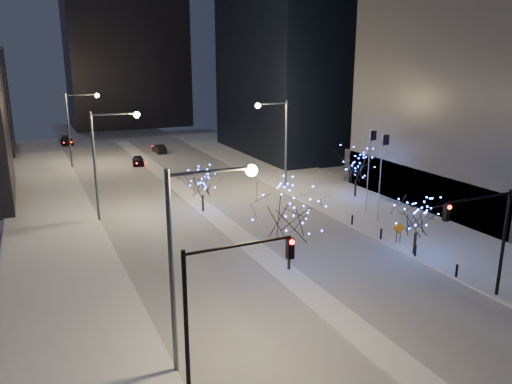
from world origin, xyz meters
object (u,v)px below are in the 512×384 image
street_lamp_w_near (193,242)px  street_lamp_w_far (76,119)px  traffic_signal_east (488,229)px  holiday_tree_plaza_near (417,216)px  street_lamp_east (279,133)px  car_near (138,161)px  car_mid (159,149)px  holiday_tree_median_far (202,183)px  street_lamp_w_mid (106,151)px  holiday_tree_median_near (290,211)px  holiday_tree_plaza_far (357,166)px  traffic_signal_west (220,293)px  construction_sign (399,230)px  car_far (67,141)px

street_lamp_w_near → street_lamp_w_far: same height
traffic_signal_east → holiday_tree_plaza_near: traffic_signal_east is taller
street_lamp_east → traffic_signal_east: 29.08m
car_near → holiday_tree_plaza_near: 43.25m
car_mid → holiday_tree_plaza_near: holiday_tree_plaza_near is taller
holiday_tree_plaza_near → holiday_tree_median_far: bearing=122.9°
street_lamp_w_mid → holiday_tree_median_far: street_lamp_w_mid is taller
traffic_signal_east → holiday_tree_median_near: traffic_signal_east is taller
street_lamp_east → holiday_tree_plaza_near: size_ratio=2.19×
holiday_tree_median_near → holiday_tree_plaza_far: holiday_tree_median_near is taller
street_lamp_w_near → street_lamp_w_mid: bearing=90.0°
street_lamp_w_far → traffic_signal_west: street_lamp_w_far is taller
traffic_signal_west → car_near: (6.94, 49.92, -4.11)m
street_lamp_w_near → traffic_signal_east: bearing=-3.2°
street_lamp_w_far → car_near: bearing=-15.7°
traffic_signal_west → traffic_signal_east: size_ratio=1.00×
traffic_signal_east → holiday_tree_plaza_far: 23.71m
street_lamp_w_mid → construction_sign: street_lamp_w_mid is taller
traffic_signal_west → holiday_tree_plaza_near: (18.94, 8.44, -1.62)m
traffic_signal_west → holiday_tree_plaza_far: size_ratio=1.35×
street_lamp_w_near → holiday_tree_median_far: (8.44, 23.44, -3.52)m
street_lamp_east → holiday_tree_median_far: bearing=-156.7°
street_lamp_w_near → street_lamp_east: same height
traffic_signal_west → holiday_tree_plaza_far: bearing=44.0°
traffic_signal_east → holiday_tree_plaza_near: (1.56, 7.44, -1.62)m
car_mid → construction_sign: size_ratio=2.25×
street_lamp_w_far → car_far: street_lamp_w_far is taller
construction_sign → street_lamp_east: bearing=110.1°
car_mid → holiday_tree_median_near: size_ratio=0.58×
street_lamp_w_far → holiday_tree_median_near: 43.12m
street_lamp_east → holiday_tree_median_near: street_lamp_east is taller
traffic_signal_west → car_mid: size_ratio=1.80×
car_mid → car_far: size_ratio=0.82×
street_lamp_w_far → holiday_tree_median_far: (8.44, -26.56, -3.52)m
street_lamp_w_mid → car_far: (-0.06, 44.69, -5.81)m
traffic_signal_west → car_far: bearing=90.4°
street_lamp_w_mid → construction_sign: bearing=-39.0°
street_lamp_w_mid → car_near: street_lamp_w_mid is taller
holiday_tree_median_far → holiday_tree_plaza_near: holiday_tree_plaza_near is taller
street_lamp_w_mid → traffic_signal_east: 31.60m
holiday_tree_plaza_far → street_lamp_east: bearing=132.8°
street_lamp_w_mid → car_near: (7.44, 22.92, -5.85)m
traffic_signal_east → holiday_tree_median_far: bearing=111.1°
traffic_signal_west → holiday_tree_median_near: size_ratio=1.05×
car_mid → holiday_tree_plaza_far: 36.62m
street_lamp_w_far → construction_sign: bearing=-64.1°
street_lamp_w_mid → holiday_tree_plaza_near: size_ratio=2.19×
street_lamp_east → car_mid: size_ratio=2.58×
street_lamp_w_far → holiday_tree_median_near: bearing=-77.3°
car_near → car_far: bearing=118.5°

